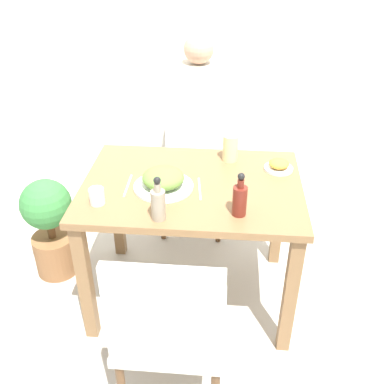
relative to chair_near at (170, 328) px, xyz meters
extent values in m
plane|color=#B7B2A8|center=(0.02, 0.72, -0.53)|extent=(16.00, 16.00, 0.00)
cube|color=white|center=(0.02, 2.30, 0.77)|extent=(8.00, 0.05, 2.60)
cube|color=olive|center=(0.02, 0.72, 0.18)|extent=(1.06, 0.76, 0.04)
cube|color=olive|center=(-0.46, 0.39, -0.18)|extent=(0.06, 0.06, 0.69)
cube|color=olive|center=(0.50, 0.39, -0.18)|extent=(0.06, 0.06, 0.69)
cube|color=olive|center=(-0.46, 1.05, -0.18)|extent=(0.06, 0.06, 0.69)
cube|color=olive|center=(0.50, 1.05, -0.18)|extent=(0.06, 0.06, 0.69)
cube|color=silver|center=(0.00, 0.08, -0.07)|extent=(0.42, 0.42, 0.04)
cube|color=silver|center=(0.00, -0.11, 0.17)|extent=(0.40, 0.04, 0.44)
cylinder|color=brown|center=(0.18, 0.26, -0.31)|extent=(0.03, 0.03, 0.44)
cylinder|color=brown|center=(-0.18, 0.26, -0.31)|extent=(0.03, 0.03, 0.44)
cube|color=silver|center=(-0.03, 1.38, -0.07)|extent=(0.42, 0.42, 0.04)
cube|color=silver|center=(-0.03, 1.58, 0.17)|extent=(0.40, 0.04, 0.44)
cylinder|color=brown|center=(-0.21, 1.20, -0.31)|extent=(0.03, 0.03, 0.44)
cylinder|color=brown|center=(0.15, 1.20, -0.31)|extent=(0.03, 0.03, 0.44)
cylinder|color=brown|center=(-0.21, 1.56, -0.31)|extent=(0.03, 0.03, 0.44)
cylinder|color=brown|center=(0.15, 1.56, -0.31)|extent=(0.03, 0.03, 0.44)
cylinder|color=white|center=(-0.11, 0.67, 0.21)|extent=(0.28, 0.28, 0.01)
ellipsoid|color=olive|center=(-0.11, 0.67, 0.25)|extent=(0.20, 0.20, 0.09)
cylinder|color=white|center=(0.45, 0.89, 0.21)|extent=(0.15, 0.15, 0.01)
ellipsoid|color=gold|center=(0.45, 0.89, 0.23)|extent=(0.10, 0.10, 0.04)
cylinder|color=white|center=(-0.39, 0.51, 0.24)|extent=(0.07, 0.07, 0.07)
cylinder|color=beige|center=(0.20, 0.98, 0.27)|extent=(0.08, 0.08, 0.14)
cylinder|color=gray|center=(-0.09, 0.41, 0.27)|extent=(0.06, 0.06, 0.14)
cylinder|color=gray|center=(-0.09, 0.41, 0.35)|extent=(0.03, 0.03, 0.04)
sphere|color=black|center=(-0.09, 0.41, 0.39)|extent=(0.03, 0.03, 0.03)
cylinder|color=maroon|center=(0.25, 0.47, 0.27)|extent=(0.06, 0.06, 0.14)
cylinder|color=maroon|center=(0.25, 0.47, 0.35)|extent=(0.03, 0.03, 0.04)
sphere|color=black|center=(0.25, 0.47, 0.39)|extent=(0.03, 0.03, 0.03)
cube|color=silver|center=(-0.28, 0.67, 0.20)|extent=(0.01, 0.20, 0.00)
cube|color=silver|center=(0.06, 0.67, 0.20)|extent=(0.03, 0.19, 0.00)
cylinder|color=brown|center=(-0.80, 0.84, -0.40)|extent=(0.25, 0.25, 0.25)
cylinder|color=brown|center=(-0.80, 0.84, -0.24)|extent=(0.04, 0.04, 0.08)
sphere|color=#387F3D|center=(-0.80, 0.84, -0.05)|extent=(0.28, 0.28, 0.28)
cube|color=#2D3347|center=(-0.03, 1.87, -0.30)|extent=(0.28, 0.20, 0.45)
cube|color=beige|center=(-0.03, 1.87, 0.18)|extent=(0.34, 0.22, 0.52)
sphere|color=tan|center=(-0.03, 1.87, 0.54)|extent=(0.20, 0.20, 0.20)
camera|label=1|loc=(0.18, -1.14, 1.32)|focal=42.00mm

